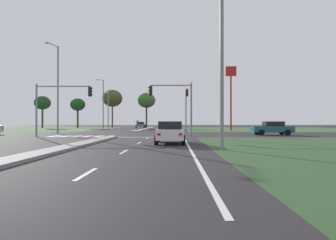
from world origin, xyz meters
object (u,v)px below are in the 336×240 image
object	(u,v)px
traffic_signal_near_right	(175,100)
street_lamp_fourth	(108,108)
street_lamp_near	(218,41)
traffic_signal_near_left	(58,100)
treeline_near	(42,103)
car_teal_third	(272,128)
pedestrian_at_median	(137,124)
fastfood_pole_sign	(231,84)
treeline_fourth	(146,100)
treeline_second	(78,105)
street_lamp_second	(57,85)
car_white_second	(170,132)
car_grey_near	(141,125)
traffic_signal_far_right	(186,103)
treeline_third	(112,98)
street_lamp_third	(103,102)

from	to	relation	value
traffic_signal_near_right	street_lamp_fourth	xyz separation A→B (m)	(-14.69, 34.22, 0.94)
street_lamp_near	street_lamp_fourth	size ratio (longest dim) A/B	1.29
traffic_signal_near_right	traffic_signal_near_left	xyz separation A→B (m)	(-11.48, 0.00, 0.03)
treeline_near	car_teal_third	bearing A→B (deg)	-39.90
traffic_signal_near_left	pedestrian_at_median	size ratio (longest dim) A/B	3.39
fastfood_pole_sign	treeline_fourth	size ratio (longest dim) A/B	1.25
pedestrian_at_median	treeline_second	world-z (taller)	treeline_second
street_lamp_second	pedestrian_at_median	distance (m)	13.39
car_white_second	treeline_near	xyz separation A→B (m)	(-31.85, 48.77, 5.26)
car_grey_near	car_white_second	bearing A→B (deg)	99.24
pedestrian_at_median	treeline_fourth	size ratio (longest dim) A/B	0.19
traffic_signal_far_right	street_lamp_fourth	world-z (taller)	street_lamp_fourth
fastfood_pole_sign	street_lamp_fourth	bearing A→B (deg)	149.58
traffic_signal_near_left	treeline_third	size ratio (longest dim) A/B	0.59
street_lamp_third	car_grey_near	bearing A→B (deg)	59.77
car_white_second	street_lamp_second	bearing A→B (deg)	133.18
car_white_second	fastfood_pole_sign	world-z (taller)	fastfood_pole_sign
treeline_third	treeline_fourth	size ratio (longest dim) A/B	1.11
street_lamp_near	car_white_second	bearing A→B (deg)	120.65
traffic_signal_near_left	fastfood_pole_sign	world-z (taller)	fastfood_pole_sign
traffic_signal_near_right	fastfood_pole_sign	bearing A→B (deg)	65.15
street_lamp_third	street_lamp_fourth	world-z (taller)	street_lamp_third
car_white_second	car_grey_near	bearing A→B (deg)	99.24
street_lamp_near	street_lamp_third	world-z (taller)	street_lamp_near
car_grey_near	street_lamp_second	distance (m)	34.40
treeline_near	street_lamp_second	bearing A→B (deg)	-62.33
car_grey_near	car_teal_third	xyz separation A→B (m)	(19.16, -35.85, 0.03)
street_lamp_fourth	treeline_third	world-z (taller)	treeline_third
treeline_near	treeline_fourth	xyz separation A→B (m)	(25.20, 1.19, 0.67)
traffic_signal_near_right	pedestrian_at_median	xyz separation A→B (m)	(-5.77, 15.97, -2.49)
treeline_third	car_teal_third	bearing A→B (deg)	-55.60
car_grey_near	treeline_near	world-z (taller)	treeline_near
car_grey_near	street_lamp_fourth	world-z (taller)	street_lamp_fourth
street_lamp_fourth	treeline_second	distance (m)	11.47
street_lamp_third	treeline_third	world-z (taller)	street_lamp_third
street_lamp_near	treeline_fourth	size ratio (longest dim) A/B	1.22
traffic_signal_near_left	street_lamp_third	size ratio (longest dim) A/B	0.57
traffic_signal_far_right	car_white_second	bearing A→B (deg)	-95.48
car_grey_near	traffic_signal_near_right	size ratio (longest dim) A/B	0.80
pedestrian_at_median	street_lamp_fourth	bearing A→B (deg)	-31.67
pedestrian_at_median	street_lamp_near	bearing A→B (deg)	138.13
street_lamp_second	treeline_near	size ratio (longest dim) A/B	1.41
treeline_second	treeline_fourth	size ratio (longest dim) A/B	0.84
street_lamp_third	fastfood_pole_sign	size ratio (longest dim) A/B	0.93
traffic_signal_near_left	street_lamp_second	size ratio (longest dim) A/B	0.52
street_lamp_fourth	treeline_third	bearing A→B (deg)	96.56
street_lamp_fourth	street_lamp_near	bearing A→B (deg)	-70.00
street_lamp_second	pedestrian_at_median	world-z (taller)	street_lamp_second
car_white_second	traffic_signal_far_right	bearing A→B (deg)	84.52
traffic_signal_near_left	street_lamp_near	distance (m)	18.73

